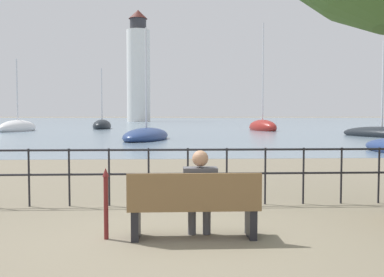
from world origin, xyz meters
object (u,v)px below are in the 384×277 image
at_px(sailboat_3, 146,136).
at_px(sailboat_5, 102,126).
at_px(harbor_lighthouse, 138,70).
at_px(closed_umbrella, 106,200).
at_px(sailboat_2, 263,127).
at_px(sailboat_4, 382,134).
at_px(seated_person_left, 200,189).
at_px(sailboat_1, 18,128).
at_px(park_bench, 194,207).

relative_size(sailboat_3, sailboat_5, 1.00).
height_order(sailboat_5, harbor_lighthouse, harbor_lighthouse).
bearing_deg(sailboat_5, harbor_lighthouse, 89.42).
distance_m(closed_umbrella, sailboat_2, 41.72).
height_order(closed_umbrella, harbor_lighthouse, harbor_lighthouse).
relative_size(closed_umbrella, sailboat_2, 0.08).
distance_m(sailboat_4, sailboat_5, 32.37).
distance_m(seated_person_left, sailboat_4, 30.62).
xyz_separation_m(seated_person_left, harbor_lighthouse, (-9.19, 109.31, 13.07)).
distance_m(sailboat_4, harbor_lighthouse, 87.72).
bearing_deg(sailboat_3, closed_umbrella, -75.72).
bearing_deg(seated_person_left, sailboat_5, 100.70).
relative_size(sailboat_1, harbor_lighthouse, 0.27).
bearing_deg(sailboat_1, seated_person_left, -58.82).
xyz_separation_m(sailboat_1, sailboat_2, (25.79, 0.93, 0.05)).
height_order(seated_person_left, sailboat_4, sailboat_4).
xyz_separation_m(closed_umbrella, sailboat_3, (-0.83, 23.26, -0.27)).
distance_m(park_bench, sailboat_1, 42.64).
relative_size(closed_umbrella, harbor_lighthouse, 0.03).
bearing_deg(park_bench, sailboat_4, 59.07).
bearing_deg(sailboat_5, park_bench, -80.24).
xyz_separation_m(park_bench, seated_person_left, (0.09, 0.08, 0.23)).
height_order(sailboat_1, sailboat_5, sailboat_1).
xyz_separation_m(sailboat_1, sailboat_3, (14.22, -16.12, -0.10)).
distance_m(sailboat_3, sailboat_4, 18.05).
relative_size(seated_person_left, harbor_lighthouse, 0.04).
distance_m(sailboat_1, sailboat_4, 34.58).
height_order(closed_umbrella, sailboat_5, sailboat_5).
height_order(sailboat_1, sailboat_4, sailboat_1).
relative_size(sailboat_5, harbor_lighthouse, 0.27).
bearing_deg(sailboat_4, seated_person_left, -142.65).
xyz_separation_m(closed_umbrella, sailboat_2, (10.74, 40.31, -0.13)).
xyz_separation_m(sailboat_2, sailboat_5, (-18.42, 6.98, -0.05)).
bearing_deg(sailboat_1, harbor_lighthouse, 92.87).
bearing_deg(seated_person_left, harbor_lighthouse, 94.81).
xyz_separation_m(seated_person_left, closed_umbrella, (-1.25, -0.03, -0.12)).
xyz_separation_m(park_bench, sailboat_3, (-2.00, 23.31, -0.17)).
distance_m(seated_person_left, harbor_lighthouse, 110.47).
relative_size(park_bench, sailboat_1, 0.22).
relative_size(park_bench, sailboat_2, 0.14).
bearing_deg(sailboat_5, sailboat_3, -74.92).
bearing_deg(harbor_lighthouse, sailboat_4, -73.30).
bearing_deg(harbor_lighthouse, closed_umbrella, -85.85).
bearing_deg(sailboat_2, sailboat_3, -136.82).
xyz_separation_m(sailboat_3, sailboat_5, (-6.85, 24.04, 0.09)).
relative_size(sailboat_2, sailboat_5, 1.53).
xyz_separation_m(park_bench, sailboat_2, (9.57, 40.36, -0.03)).
bearing_deg(sailboat_1, park_bench, -58.96).
distance_m(seated_person_left, closed_umbrella, 1.26).
distance_m(seated_person_left, sailboat_2, 41.39).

